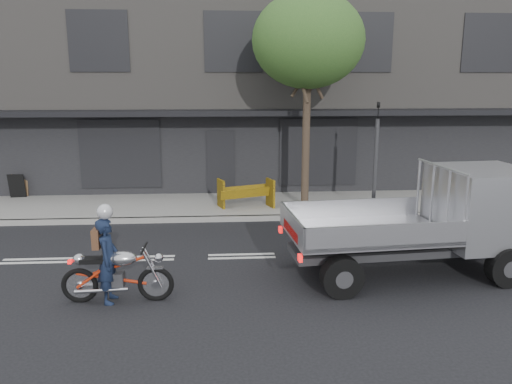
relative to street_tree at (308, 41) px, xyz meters
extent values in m
plane|color=black|center=(-2.20, -4.20, -5.28)|extent=(80.00, 80.00, 0.00)
cube|color=gray|center=(-2.20, 0.50, -5.20)|extent=(32.00, 3.20, 0.15)
cube|color=gray|center=(-2.20, -1.10, -5.20)|extent=(32.00, 0.20, 0.15)
cube|color=slate|center=(-2.20, 7.10, -1.28)|extent=(26.00, 10.00, 8.00)
cylinder|color=#382B21|center=(0.00, 0.00, -3.28)|extent=(0.24, 0.24, 4.00)
ellipsoid|color=#27501E|center=(0.00, 0.00, 0.02)|extent=(3.40, 3.40, 2.89)
cylinder|color=#2D2D30|center=(2.00, -0.85, -3.78)|extent=(0.12, 0.12, 3.00)
imported|color=black|center=(2.00, -0.85, -2.03)|extent=(0.08, 0.10, 0.50)
torus|color=black|center=(-5.35, -6.51, -4.95)|extent=(0.69, 0.11, 0.69)
torus|color=black|center=(-3.92, -6.53, -4.95)|extent=(0.69, 0.11, 0.69)
cube|color=#2D2D30|center=(-4.69, -6.51, -4.84)|extent=(0.35, 0.25, 0.29)
ellipsoid|color=silver|center=(-4.53, -6.52, -4.42)|extent=(0.56, 0.33, 0.28)
cube|color=black|center=(-5.02, -6.51, -4.44)|extent=(0.55, 0.25, 0.09)
cylinder|color=black|center=(-4.11, -6.52, -4.22)|extent=(0.05, 0.62, 0.04)
imported|color=#131E36|center=(-4.79, -6.52, -4.46)|extent=(0.40, 0.60, 1.64)
cylinder|color=black|center=(-0.35, -6.63, -4.86)|extent=(0.85, 0.38, 0.83)
cylinder|color=black|center=(-0.51, -4.78, -4.86)|extent=(0.85, 0.38, 0.83)
cylinder|color=black|center=(3.11, -6.32, -4.86)|extent=(0.85, 0.38, 0.83)
cylinder|color=black|center=(2.95, -4.48, -4.86)|extent=(0.85, 0.38, 0.83)
cube|color=#2D2D30|center=(1.30, -5.55, -4.68)|extent=(5.08, 1.52, 0.15)
cube|color=#B6B7BB|center=(2.98, -5.41, -3.81)|extent=(2.01, 2.11, 1.63)
cube|color=black|center=(2.98, -5.41, -3.34)|extent=(1.79, 1.98, 0.60)
cube|color=#B5B4BA|center=(0.38, -5.63, -4.28)|extent=(3.44, 2.40, 0.11)
camera|label=1|loc=(-2.61, -15.51, -1.16)|focal=35.00mm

